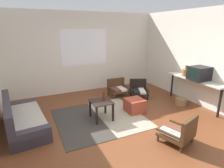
{
  "coord_description": "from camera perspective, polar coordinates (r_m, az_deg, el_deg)",
  "views": [
    {
      "loc": [
        -1.85,
        -3.15,
        2.17
      ],
      "look_at": [
        -0.04,
        0.7,
        0.87
      ],
      "focal_mm": 29.54,
      "sensor_mm": 36.0,
      "label": 1
    }
  ],
  "objects": [
    {
      "name": "wicker_basket",
      "position": [
        5.78,
        20.5,
        -5.11
      ],
      "size": [
        0.31,
        0.31,
        0.21
      ],
      "primitive_type": "cylinder",
      "color": "olive",
      "rests_on": "ground"
    },
    {
      "name": "side_wall_right",
      "position": [
        5.74,
        27.3,
        6.89
      ],
      "size": [
        0.12,
        6.6,
        2.7
      ],
      "primitive_type": "cube",
      "color": "silver",
      "rests_on": "ground"
    },
    {
      "name": "coffee_table",
      "position": [
        4.52,
        -3.36,
        -6.6
      ],
      "size": [
        0.5,
        0.55,
        0.47
      ],
      "color": "black",
      "rests_on": "ground"
    },
    {
      "name": "couch",
      "position": [
        4.61,
        -25.98,
        -9.92
      ],
      "size": [
        0.93,
        1.84,
        0.71
      ],
      "color": "#38333D",
      "rests_on": "ground"
    },
    {
      "name": "area_rug",
      "position": [
        4.71,
        -3.8,
        -10.42
      ],
      "size": [
        2.1,
        2.0,
        0.01
      ],
      "color": "#38332D",
      "rests_on": "ground"
    },
    {
      "name": "armchair_striped_foreground",
      "position": [
        3.89,
        20.32,
        -13.73
      ],
      "size": [
        0.7,
        0.71,
        0.6
      ],
      "color": "#472D19",
      "rests_on": "ground"
    },
    {
      "name": "glass_bottle",
      "position": [
        4.49,
        -2.6,
        -3.61
      ],
      "size": [
        0.07,
        0.07,
        0.29
      ],
      "color": "#5B2319",
      "rests_on": "coffee_table"
    },
    {
      "name": "crt_television",
      "position": [
        5.54,
        25.52,
        3.01
      ],
      "size": [
        0.54,
        0.43,
        0.37
      ],
      "color": "black",
      "rests_on": "console_shelf"
    },
    {
      "name": "ottoman_orange",
      "position": [
        5.0,
        7.0,
        -6.61
      ],
      "size": [
        0.46,
        0.46,
        0.36
      ],
      "primitive_type": "cube",
      "rotation": [
        0.0,
        0.0,
        0.01
      ],
      "color": "#993D28",
      "rests_on": "ground"
    },
    {
      "name": "armchair_corner",
      "position": [
        6.05,
        8.22,
        -1.6
      ],
      "size": [
        0.73,
        0.74,
        0.56
      ],
      "color": "black",
      "rests_on": "ground"
    },
    {
      "name": "armchair_by_window",
      "position": [
        6.16,
        1.75,
        -1.13
      ],
      "size": [
        0.64,
        0.56,
        0.54
      ],
      "color": "#472D19",
      "rests_on": "ground"
    },
    {
      "name": "ground_plane",
      "position": [
        4.25,
        4.64,
        -13.78
      ],
      "size": [
        7.8,
        7.8,
        0.0
      ],
      "primitive_type": "plane",
      "color": "brown"
    },
    {
      "name": "console_shelf",
      "position": [
        5.69,
        24.06,
        0.67
      ],
      "size": [
        0.36,
        1.8,
        0.81
      ],
      "color": "beige",
      "rests_on": "ground"
    },
    {
      "name": "far_wall_with_window",
      "position": [
        6.53,
        -8.64,
        9.59
      ],
      "size": [
        5.6,
        0.13,
        2.7
      ],
      "color": "silver",
      "rests_on": "ground"
    },
    {
      "name": "clay_vase",
      "position": [
        5.86,
        21.91,
        3.38
      ],
      "size": [
        0.23,
        0.23,
        0.32
      ],
      "color": "#935B38",
      "rests_on": "console_shelf"
    }
  ]
}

